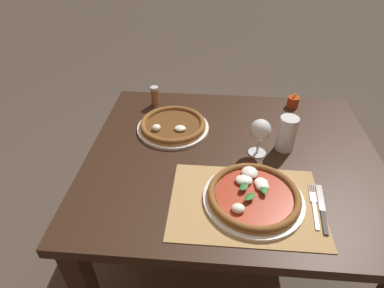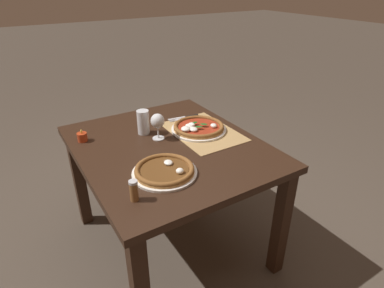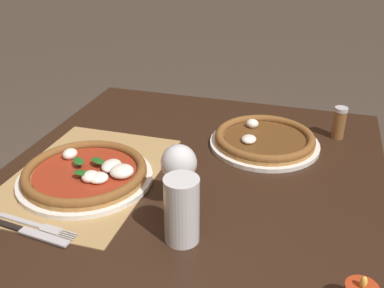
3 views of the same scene
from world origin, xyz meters
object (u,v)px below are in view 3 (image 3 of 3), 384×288
object	(u,v)px
pizza_far	(264,140)
pizza_near	(86,173)
pint_glass	(182,211)
pepper_shaker	(339,123)
knife	(26,231)
wine_glass	(179,166)
fork	(37,226)

from	to	relation	value
pizza_far	pizza_near	bearing A→B (deg)	-51.06
pizza_near	pint_glass	xyz separation A→B (m)	(0.15, 0.30, 0.05)
pint_glass	pepper_shaker	size ratio (longest dim) A/B	1.49
pint_glass	knife	size ratio (longest dim) A/B	0.67
pint_glass	pizza_far	bearing A→B (deg)	167.88
wine_glass	knife	world-z (taller)	wine_glass
pizza_near	pepper_shaker	size ratio (longest dim) A/B	3.46
fork	knife	xyz separation A→B (m)	(0.02, -0.01, 0.00)
pint_glass	pizza_near	bearing A→B (deg)	-116.08
pizza_near	pint_glass	size ratio (longest dim) A/B	2.31
pint_glass	fork	size ratio (longest dim) A/B	0.72
pizza_near	pizza_far	bearing A→B (deg)	128.94
wine_glass	pint_glass	distance (m)	0.12
fork	knife	bearing A→B (deg)	-26.01
pizza_far	knife	xyz separation A→B (m)	(0.54, -0.42, -0.01)
pint_glass	fork	bearing A→B (deg)	-80.18
pizza_near	wine_glass	size ratio (longest dim) A/B	2.16
wine_glass	pepper_shaker	xyz separation A→B (m)	(-0.47, 0.34, -0.06)
pint_glass	pepper_shaker	bearing A→B (deg)	152.48
pizza_far	knife	distance (m)	0.68
pizza_near	knife	distance (m)	0.22
wine_glass	pepper_shaker	size ratio (longest dim) A/B	1.60
wine_glass	pint_glass	size ratio (longest dim) A/B	1.07
pizza_near	wine_glass	world-z (taller)	wine_glass
fork	knife	distance (m)	0.03
wine_glass	pepper_shaker	distance (m)	0.58
wine_glass	pepper_shaker	bearing A→B (deg)	143.71
pizza_far	wine_glass	size ratio (longest dim) A/B	2.02
pizza_near	pizza_far	world-z (taller)	pizza_near
pizza_near	knife	bearing A→B (deg)	-5.80
wine_glass	knife	xyz separation A→B (m)	(0.19, -0.28, -0.10)
pizza_far	pepper_shaker	distance (m)	0.23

